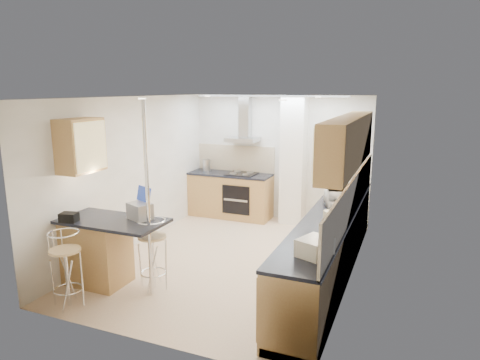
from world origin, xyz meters
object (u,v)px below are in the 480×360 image
at_px(bar_stool_near, 66,269).
at_px(bread_bin, 315,247).
at_px(microwave, 339,197).
at_px(laptop, 140,211).
at_px(bar_stool_end, 153,254).

bearing_deg(bar_stool_near, bread_bin, 11.47).
height_order(microwave, bread_bin, microwave).
height_order(laptop, bar_stool_near, laptop).
xyz_separation_m(microwave, bar_stool_end, (-2.14, -1.63, -0.59)).
xyz_separation_m(microwave, laptop, (-2.32, -1.62, -0.02)).
distance_m(microwave, laptop, 2.83).
xyz_separation_m(bar_stool_near, bar_stool_end, (0.70, 0.80, 0.00)).
xyz_separation_m(laptop, bar_stool_near, (-0.52, -0.82, -0.57)).
relative_size(microwave, bar_stool_near, 0.57).
relative_size(bar_stool_end, bread_bin, 2.73).
xyz_separation_m(bar_stool_end, bread_bin, (2.21, -0.31, 0.53)).
bearing_deg(bar_stool_near, laptop, 59.40).
relative_size(laptop, bread_bin, 0.88).
bearing_deg(bread_bin, microwave, 114.06).
distance_m(bar_stool_near, bar_stool_end, 1.07).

